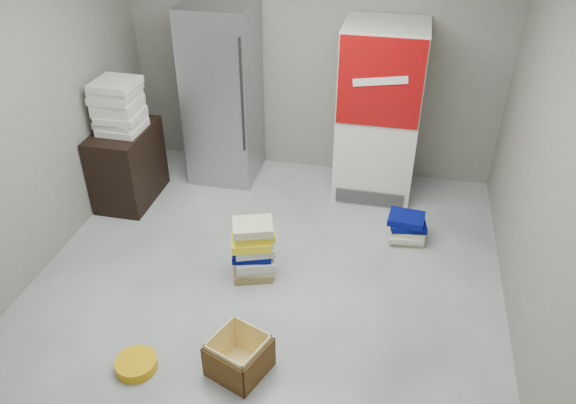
# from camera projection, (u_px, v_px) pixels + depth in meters

# --- Properties ---
(ground) EXTENTS (5.00, 5.00, 0.00)m
(ground) POSITION_uv_depth(u_px,v_px,m) (255.00, 313.00, 4.57)
(ground) COLOR beige
(ground) RESTS_ON ground
(room_shell) EXTENTS (4.04, 5.04, 2.82)m
(room_shell) POSITION_uv_depth(u_px,v_px,m) (246.00, 108.00, 3.58)
(room_shell) COLOR gray
(room_shell) RESTS_ON ground
(steel_fridge) EXTENTS (0.70, 0.72, 1.90)m
(steel_fridge) POSITION_uv_depth(u_px,v_px,m) (223.00, 95.00, 5.94)
(steel_fridge) COLOR #9B9EA3
(steel_fridge) RESTS_ON ground
(coke_cooler) EXTENTS (0.80, 0.73, 1.80)m
(coke_cooler) POSITION_uv_depth(u_px,v_px,m) (379.00, 113.00, 5.67)
(coke_cooler) COLOR silver
(coke_cooler) RESTS_ON ground
(wood_shelf) EXTENTS (0.50, 0.80, 0.80)m
(wood_shelf) POSITION_uv_depth(u_px,v_px,m) (128.00, 165.00, 5.80)
(wood_shelf) COLOR black
(wood_shelf) RESTS_ON ground
(supply_box_stack) EXTENTS (0.44, 0.44, 0.52)m
(supply_box_stack) POSITION_uv_depth(u_px,v_px,m) (118.00, 106.00, 5.43)
(supply_box_stack) COLOR silver
(supply_box_stack) RESTS_ON wood_shelf
(phonebook_stack_main) EXTENTS (0.43, 0.39, 0.56)m
(phonebook_stack_main) POSITION_uv_depth(u_px,v_px,m) (253.00, 250.00, 4.81)
(phonebook_stack_main) COLOR olive
(phonebook_stack_main) RESTS_ON ground
(phonebook_stack_side) EXTENTS (0.38, 0.33, 0.28)m
(phonebook_stack_side) POSITION_uv_depth(u_px,v_px,m) (407.00, 228.00, 5.32)
(phonebook_stack_side) COLOR beige
(phonebook_stack_side) RESTS_ON ground
(cardboard_box) EXTENTS (0.49, 0.49, 0.30)m
(cardboard_box) POSITION_uv_depth(u_px,v_px,m) (239.00, 358.00, 4.02)
(cardboard_box) COLOR yellow
(cardboard_box) RESTS_ON ground
(bucket_lid) EXTENTS (0.32, 0.32, 0.08)m
(bucket_lid) POSITION_uv_depth(u_px,v_px,m) (136.00, 364.00, 4.08)
(bucket_lid) COLOR #E5A70B
(bucket_lid) RESTS_ON ground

